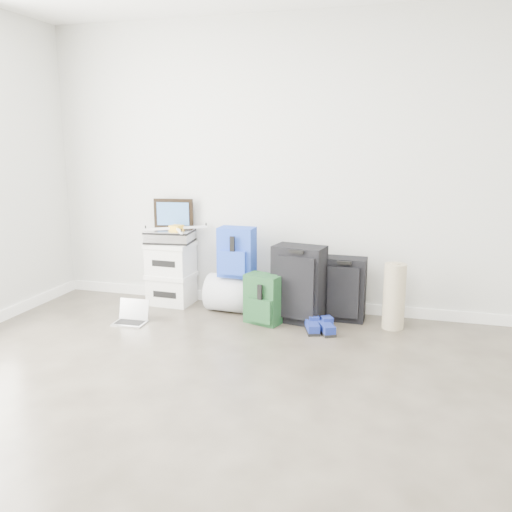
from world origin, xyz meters
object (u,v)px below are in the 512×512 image
(boxes_stack, at_px, (171,273))
(large_suitcase, at_px, (299,284))
(duffel_bag, at_px, (238,294))
(laptop, at_px, (132,317))
(briefcase, at_px, (170,236))
(carry_on, at_px, (345,289))

(boxes_stack, distance_m, large_suitcase, 1.33)
(duffel_bag, distance_m, laptop, 0.99)
(briefcase, height_order, laptop, briefcase)
(large_suitcase, bearing_deg, duffel_bag, 179.81)
(boxes_stack, height_order, briefcase, briefcase)
(briefcase, relative_size, large_suitcase, 0.63)
(carry_on, bearing_deg, duffel_bag, -176.18)
(duffel_bag, relative_size, large_suitcase, 0.83)
(carry_on, bearing_deg, boxes_stack, -179.96)
(boxes_stack, distance_m, laptop, 0.69)
(carry_on, xyz_separation_m, laptop, (-1.81, -0.59, -0.24))
(laptop, bearing_deg, duffel_bag, 31.47)
(duffel_bag, xyz_separation_m, laptop, (-0.82, -0.55, -0.13))
(boxes_stack, height_order, carry_on, boxes_stack)
(boxes_stack, relative_size, duffel_bag, 1.07)
(boxes_stack, distance_m, briefcase, 0.37)
(large_suitcase, relative_size, carry_on, 1.20)
(duffel_bag, height_order, carry_on, carry_on)
(boxes_stack, distance_m, duffel_bag, 0.73)
(laptop, bearing_deg, boxes_stack, 78.27)
(briefcase, relative_size, carry_on, 0.75)
(boxes_stack, bearing_deg, briefcase, 2.38)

